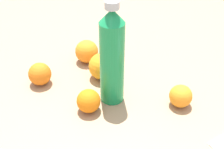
# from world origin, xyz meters

# --- Properties ---
(ground_plane) EXTENTS (2.40, 2.40, 0.00)m
(ground_plane) POSITION_xyz_m (0.00, 0.00, 0.00)
(ground_plane) COLOR #9E7F60
(water_bottle) EXTENTS (0.06, 0.06, 0.28)m
(water_bottle) POSITION_xyz_m (0.03, 0.01, 0.14)
(water_bottle) COLOR #198C4C
(water_bottle) RESTS_ON ground_plane
(orange_0) EXTENTS (0.07, 0.07, 0.07)m
(orange_0) POSITION_xyz_m (0.23, 0.01, 0.04)
(orange_0) COLOR orange
(orange_0) RESTS_ON ground_plane
(orange_1) EXTENTS (0.07, 0.07, 0.07)m
(orange_1) POSITION_xyz_m (0.18, 0.18, 0.03)
(orange_1) COLOR orange
(orange_1) RESTS_ON ground_plane
(orange_2) EXTENTS (0.06, 0.06, 0.06)m
(orange_2) POSITION_xyz_m (0.01, 0.09, 0.03)
(orange_2) COLOR orange
(orange_2) RESTS_ON ground_plane
(orange_3) EXTENTS (0.06, 0.06, 0.06)m
(orange_3) POSITION_xyz_m (-0.07, -0.14, 0.03)
(orange_3) COLOR orange
(orange_3) RESTS_ON ground_plane
(orange_4) EXTENTS (0.08, 0.08, 0.08)m
(orange_4) POSITION_xyz_m (0.13, -0.00, 0.04)
(orange_4) COLOR orange
(orange_4) RESTS_ON ground_plane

